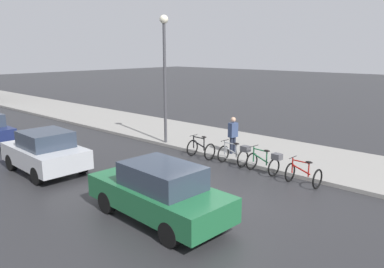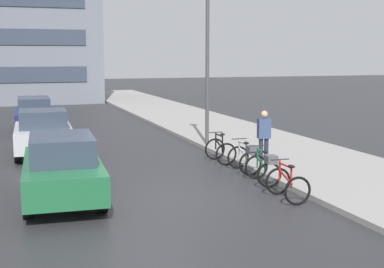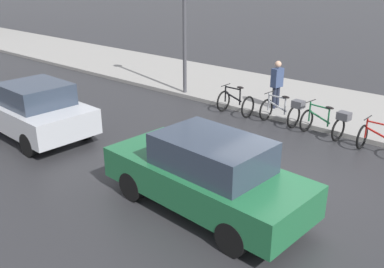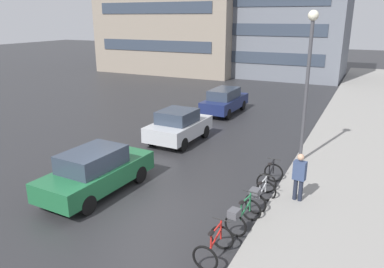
{
  "view_description": "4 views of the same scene",
  "coord_description": "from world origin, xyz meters",
  "px_view_note": "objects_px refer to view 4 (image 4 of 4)",
  "views": [
    {
      "loc": [
        -8.7,
        -6.52,
        4.61
      ],
      "look_at": [
        1.13,
        2.3,
        1.64
      ],
      "focal_mm": 35.0,
      "sensor_mm": 36.0,
      "label": 1
    },
    {
      "loc": [
        -3.23,
        -12.43,
        3.49
      ],
      "look_at": [
        1.55,
        1.56,
        1.33
      ],
      "focal_mm": 50.0,
      "sensor_mm": 36.0,
      "label": 2
    },
    {
      "loc": [
        -8.11,
        -4.17,
        4.67
      ],
      "look_at": [
        -0.88,
        2.05,
        0.93
      ],
      "focal_mm": 40.0,
      "sensor_mm": 36.0,
      "label": 3
    },
    {
      "loc": [
        6.18,
        -8.77,
        5.96
      ],
      "look_at": [
        0.1,
        3.74,
        1.59
      ],
      "focal_mm": 35.0,
      "sensor_mm": 36.0,
      "label": 4
    }
  ],
  "objects_px": {
    "bicycle_nearest": "(214,246)",
    "bicycle_third": "(260,195)",
    "bicycle_second": "(241,215)",
    "car_navy": "(225,101)",
    "pedestrian": "(299,176)",
    "bicycle_farthest": "(270,177)",
    "car_silver": "(179,126)",
    "car_green": "(96,171)",
    "streetlamp": "(309,68)"
  },
  "relations": [
    {
      "from": "bicycle_third",
      "to": "car_navy",
      "type": "distance_m",
      "value": 12.62
    },
    {
      "from": "streetlamp",
      "to": "bicycle_farthest",
      "type": "bearing_deg",
      "value": -101.54
    },
    {
      "from": "bicycle_third",
      "to": "car_navy",
      "type": "xyz_separation_m",
      "value": [
        -5.59,
        11.31,
        0.33
      ]
    },
    {
      "from": "bicycle_nearest",
      "to": "car_silver",
      "type": "distance_m",
      "value": 9.61
    },
    {
      "from": "pedestrian",
      "to": "streetlamp",
      "type": "height_order",
      "value": "streetlamp"
    },
    {
      "from": "car_silver",
      "to": "streetlamp",
      "type": "distance_m",
      "value": 6.84
    },
    {
      "from": "car_navy",
      "to": "pedestrian",
      "type": "height_order",
      "value": "pedestrian"
    },
    {
      "from": "streetlamp",
      "to": "pedestrian",
      "type": "bearing_deg",
      "value": -80.95
    },
    {
      "from": "bicycle_nearest",
      "to": "car_navy",
      "type": "height_order",
      "value": "car_navy"
    },
    {
      "from": "car_silver",
      "to": "pedestrian",
      "type": "bearing_deg",
      "value": -31.59
    },
    {
      "from": "pedestrian",
      "to": "bicycle_nearest",
      "type": "bearing_deg",
      "value": -108.49
    },
    {
      "from": "bicycle_second",
      "to": "streetlamp",
      "type": "relative_size",
      "value": 0.23
    },
    {
      "from": "bicycle_nearest",
      "to": "car_silver",
      "type": "xyz_separation_m",
      "value": [
        -5.26,
        8.03,
        0.42
      ]
    },
    {
      "from": "streetlamp",
      "to": "car_green",
      "type": "bearing_deg",
      "value": -135.35
    },
    {
      "from": "bicycle_nearest",
      "to": "bicycle_second",
      "type": "height_order",
      "value": "bicycle_second"
    },
    {
      "from": "bicycle_second",
      "to": "pedestrian",
      "type": "distance_m",
      "value": 2.69
    },
    {
      "from": "car_navy",
      "to": "pedestrian",
      "type": "distance_m",
      "value": 12.34
    },
    {
      "from": "bicycle_nearest",
      "to": "bicycle_second",
      "type": "bearing_deg",
      "value": 83.54
    },
    {
      "from": "car_silver",
      "to": "streetlamp",
      "type": "relative_size",
      "value": 0.61
    },
    {
      "from": "bicycle_farthest",
      "to": "car_green",
      "type": "height_order",
      "value": "car_green"
    },
    {
      "from": "car_navy",
      "to": "streetlamp",
      "type": "relative_size",
      "value": 0.7
    },
    {
      "from": "bicycle_third",
      "to": "car_silver",
      "type": "relative_size",
      "value": 0.36
    },
    {
      "from": "bicycle_farthest",
      "to": "car_silver",
      "type": "relative_size",
      "value": 0.28
    },
    {
      "from": "car_silver",
      "to": "bicycle_farthest",
      "type": "bearing_deg",
      "value": -30.32
    },
    {
      "from": "bicycle_second",
      "to": "car_silver",
      "type": "relative_size",
      "value": 0.37
    },
    {
      "from": "bicycle_second",
      "to": "bicycle_third",
      "type": "relative_size",
      "value": 1.04
    },
    {
      "from": "bicycle_nearest",
      "to": "bicycle_third",
      "type": "distance_m",
      "value": 3.1
    },
    {
      "from": "car_green",
      "to": "streetlamp",
      "type": "bearing_deg",
      "value": 44.65
    },
    {
      "from": "bicycle_third",
      "to": "car_silver",
      "type": "height_order",
      "value": "car_silver"
    },
    {
      "from": "bicycle_farthest",
      "to": "car_navy",
      "type": "bearing_deg",
      "value": 119.85
    },
    {
      "from": "bicycle_nearest",
      "to": "car_silver",
      "type": "height_order",
      "value": "car_silver"
    },
    {
      "from": "bicycle_second",
      "to": "bicycle_farthest",
      "type": "xyz_separation_m",
      "value": [
        0.0,
        3.25,
        -0.08
      ]
    },
    {
      "from": "car_navy",
      "to": "car_green",
      "type": "bearing_deg",
      "value": -89.56
    },
    {
      "from": "bicycle_second",
      "to": "car_green",
      "type": "relative_size",
      "value": 0.32
    },
    {
      "from": "bicycle_second",
      "to": "pedestrian",
      "type": "xyz_separation_m",
      "value": [
        1.15,
        2.38,
        0.51
      ]
    },
    {
      "from": "streetlamp",
      "to": "car_navy",
      "type": "bearing_deg",
      "value": 131.77
    },
    {
      "from": "bicycle_nearest",
      "to": "car_navy",
      "type": "bearing_deg",
      "value": 110.19
    },
    {
      "from": "bicycle_nearest",
      "to": "bicycle_third",
      "type": "bearing_deg",
      "value": 84.5
    },
    {
      "from": "car_silver",
      "to": "pedestrian",
      "type": "height_order",
      "value": "pedestrian"
    },
    {
      "from": "bicycle_farthest",
      "to": "pedestrian",
      "type": "relative_size",
      "value": 0.6
    },
    {
      "from": "car_green",
      "to": "car_navy",
      "type": "relative_size",
      "value": 1.03
    },
    {
      "from": "bicycle_nearest",
      "to": "car_silver",
      "type": "relative_size",
      "value": 0.29
    },
    {
      "from": "bicycle_nearest",
      "to": "car_green",
      "type": "relative_size",
      "value": 0.25
    },
    {
      "from": "car_silver",
      "to": "pedestrian",
      "type": "distance_m",
      "value": 7.74
    },
    {
      "from": "bicycle_nearest",
      "to": "car_green",
      "type": "distance_m",
      "value": 5.5
    },
    {
      "from": "bicycle_farthest",
      "to": "pedestrian",
      "type": "height_order",
      "value": "pedestrian"
    },
    {
      "from": "car_navy",
      "to": "bicycle_nearest",
      "type": "bearing_deg",
      "value": -69.81
    },
    {
      "from": "pedestrian",
      "to": "car_green",
      "type": "bearing_deg",
      "value": -161.15
    },
    {
      "from": "pedestrian",
      "to": "bicycle_second",
      "type": "bearing_deg",
      "value": -115.82
    },
    {
      "from": "car_green",
      "to": "car_silver",
      "type": "height_order",
      "value": "car_silver"
    }
  ]
}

